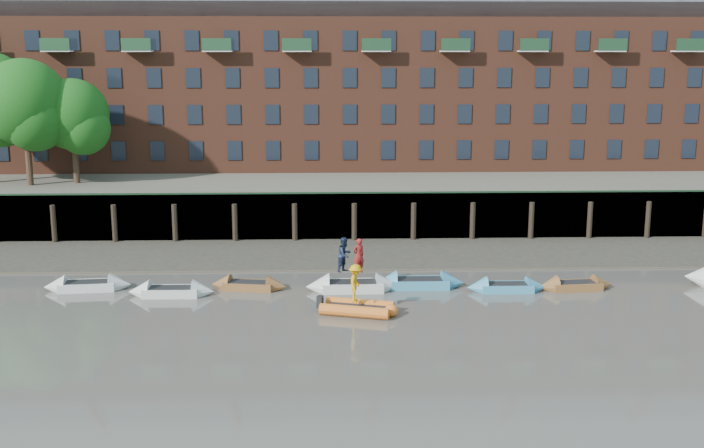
{
  "coord_description": "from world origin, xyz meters",
  "views": [
    {
      "loc": [
        -3.96,
        -32.36,
        12.37
      ],
      "look_at": [
        -2.48,
        12.0,
        3.2
      ],
      "focal_mm": 42.0,
      "sensor_mm": 36.0,
      "label": 1
    }
  ],
  "objects_px": {
    "rowboat_0": "(88,286)",
    "rowboat_5": "(507,287)",
    "rowboat_2": "(249,285)",
    "rowboat_1": "(171,292)",
    "person_rower_b": "(345,255)",
    "rowboat_4": "(419,283)",
    "rowboat_6": "(575,286)",
    "person_rower_a": "(359,256)",
    "rowboat_3": "(353,286)",
    "rib_tender": "(360,308)",
    "person_rib_crew": "(356,283)"
  },
  "relations": [
    {
      "from": "rowboat_5",
      "to": "person_rower_b",
      "type": "xyz_separation_m",
      "value": [
        -8.6,
        0.63,
        1.71
      ]
    },
    {
      "from": "rowboat_5",
      "to": "person_rower_a",
      "type": "height_order",
      "value": "person_rower_a"
    },
    {
      "from": "rowboat_4",
      "to": "person_rower_a",
      "type": "height_order",
      "value": "person_rower_a"
    },
    {
      "from": "rowboat_0",
      "to": "rowboat_5",
      "type": "height_order",
      "value": "rowboat_0"
    },
    {
      "from": "rowboat_1",
      "to": "rowboat_3",
      "type": "relative_size",
      "value": 0.89
    },
    {
      "from": "person_rower_b",
      "to": "rowboat_6",
      "type": "bearing_deg",
      "value": -52.62
    },
    {
      "from": "rowboat_5",
      "to": "rib_tender",
      "type": "relative_size",
      "value": 1.11
    },
    {
      "from": "rowboat_0",
      "to": "rowboat_6",
      "type": "distance_m",
      "value": 26.14
    },
    {
      "from": "rowboat_5",
      "to": "person_rib_crew",
      "type": "distance_m",
      "value": 9.01
    },
    {
      "from": "rowboat_1",
      "to": "rowboat_3",
      "type": "bearing_deg",
      "value": 4.42
    },
    {
      "from": "rowboat_4",
      "to": "rowboat_6",
      "type": "relative_size",
      "value": 1.15
    },
    {
      "from": "rib_tender",
      "to": "rowboat_1",
      "type": "bearing_deg",
      "value": 177.58
    },
    {
      "from": "rib_tender",
      "to": "person_rower_b",
      "type": "xyz_separation_m",
      "value": [
        -0.65,
        4.22,
        1.64
      ]
    },
    {
      "from": "rowboat_0",
      "to": "rowboat_1",
      "type": "distance_m",
      "value": 4.83
    },
    {
      "from": "rowboat_2",
      "to": "person_rower_a",
      "type": "distance_m",
      "value": 6.14
    },
    {
      "from": "rowboat_3",
      "to": "person_rower_a",
      "type": "relative_size",
      "value": 2.7
    },
    {
      "from": "rowboat_4",
      "to": "rowboat_6",
      "type": "height_order",
      "value": "rowboat_4"
    },
    {
      "from": "rowboat_3",
      "to": "rowboat_4",
      "type": "xyz_separation_m",
      "value": [
        3.61,
        0.5,
        -0.01
      ]
    },
    {
      "from": "rowboat_2",
      "to": "rowboat_5",
      "type": "height_order",
      "value": "rowboat_5"
    },
    {
      "from": "rowboat_6",
      "to": "rowboat_5",
      "type": "bearing_deg",
      "value": 177.7
    },
    {
      "from": "rowboat_0",
      "to": "rowboat_5",
      "type": "xyz_separation_m",
      "value": [
        22.37,
        -0.99,
        -0.02
      ]
    },
    {
      "from": "rowboat_2",
      "to": "rowboat_4",
      "type": "distance_m",
      "value": 9.18
    },
    {
      "from": "rowboat_3",
      "to": "person_rower_b",
      "type": "distance_m",
      "value": 1.74
    },
    {
      "from": "rowboat_0",
      "to": "rowboat_5",
      "type": "relative_size",
      "value": 1.1
    },
    {
      "from": "rowboat_5",
      "to": "rib_tender",
      "type": "distance_m",
      "value": 8.73
    },
    {
      "from": "rowboat_2",
      "to": "rib_tender",
      "type": "height_order",
      "value": "rowboat_2"
    },
    {
      "from": "rowboat_6",
      "to": "person_rib_crew",
      "type": "bearing_deg",
      "value": -168.11
    },
    {
      "from": "person_rower_b",
      "to": "rowboat_2",
      "type": "bearing_deg",
      "value": 126.87
    },
    {
      "from": "rowboat_0",
      "to": "rowboat_4",
      "type": "bearing_deg",
      "value": -5.79
    },
    {
      "from": "rowboat_1",
      "to": "rowboat_6",
      "type": "bearing_deg",
      "value": 1.98
    },
    {
      "from": "rowboat_0",
      "to": "rowboat_2",
      "type": "height_order",
      "value": "rowboat_0"
    },
    {
      "from": "rowboat_5",
      "to": "rib_tender",
      "type": "xyz_separation_m",
      "value": [
        -7.95,
        -3.59,
        0.06
      ]
    },
    {
      "from": "rowboat_2",
      "to": "rowboat_4",
      "type": "bearing_deg",
      "value": 9.33
    },
    {
      "from": "rowboat_5",
      "to": "rowboat_6",
      "type": "relative_size",
      "value": 1.0
    },
    {
      "from": "person_rower_a",
      "to": "rowboat_5",
      "type": "bearing_deg",
      "value": 146.85
    },
    {
      "from": "rowboat_1",
      "to": "person_rower_a",
      "type": "distance_m",
      "value": 9.99
    },
    {
      "from": "rowboat_2",
      "to": "rowboat_1",
      "type": "bearing_deg",
      "value": -155.27
    },
    {
      "from": "rowboat_1",
      "to": "rowboat_4",
      "type": "bearing_deg",
      "value": 5.58
    },
    {
      "from": "rib_tender",
      "to": "rowboat_5",
      "type": "bearing_deg",
      "value": 40.84
    },
    {
      "from": "rowboat_5",
      "to": "person_rower_a",
      "type": "xyz_separation_m",
      "value": [
        -7.87,
        0.42,
        1.69
      ]
    },
    {
      "from": "rowboat_6",
      "to": "person_rower_b",
      "type": "height_order",
      "value": "person_rower_b"
    },
    {
      "from": "rowboat_4",
      "to": "rowboat_5",
      "type": "xyz_separation_m",
      "value": [
        4.57,
        -0.87,
        -0.03
      ]
    },
    {
      "from": "rowboat_2",
      "to": "rowboat_4",
      "type": "relative_size",
      "value": 0.87
    },
    {
      "from": "rowboat_1",
      "to": "rib_tender",
      "type": "bearing_deg",
      "value": -18.21
    },
    {
      "from": "rowboat_0",
      "to": "person_rower_b",
      "type": "height_order",
      "value": "person_rower_b"
    },
    {
      "from": "rowboat_3",
      "to": "rowboat_5",
      "type": "bearing_deg",
      "value": -3.64
    },
    {
      "from": "person_rower_b",
      "to": "rowboat_1",
      "type": "bearing_deg",
      "value": 134.79
    },
    {
      "from": "rowboat_1",
      "to": "person_rib_crew",
      "type": "height_order",
      "value": "person_rib_crew"
    },
    {
      "from": "rowboat_5",
      "to": "person_rib_crew",
      "type": "relative_size",
      "value": 2.28
    },
    {
      "from": "rowboat_1",
      "to": "person_rower_b",
      "type": "bearing_deg",
      "value": 6.25
    }
  ]
}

